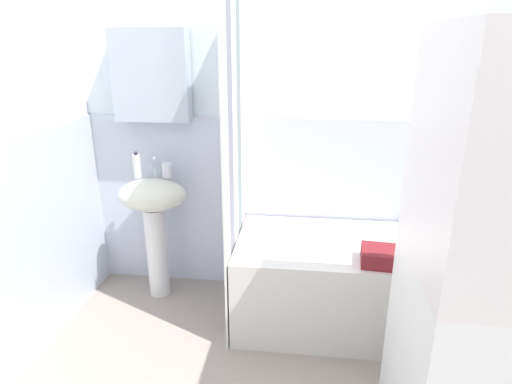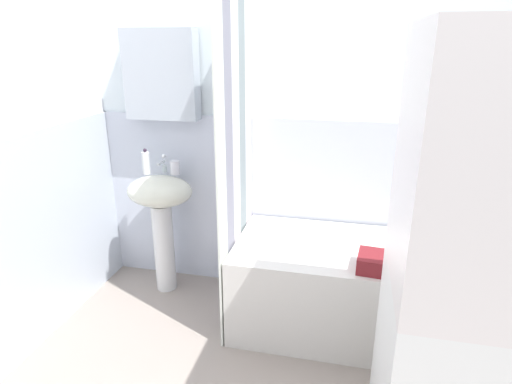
# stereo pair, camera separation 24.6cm
# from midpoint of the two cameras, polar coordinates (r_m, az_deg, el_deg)

# --- Properties ---
(wall_back_tiled) EXTENTS (3.60, 0.18, 2.40)m
(wall_back_tiled) POSITION_cam_midpoint_polar(r_m,az_deg,el_deg) (2.77, 10.95, 8.17)
(wall_back_tiled) COLOR white
(wall_back_tiled) RESTS_ON ground_plane
(wall_left_tiled) EXTENTS (0.07, 1.81, 2.40)m
(wall_left_tiled) POSITION_cam_midpoint_polar(r_m,az_deg,el_deg) (2.47, -27.93, 4.39)
(wall_left_tiled) COLOR white
(wall_left_tiled) RESTS_ON ground_plane
(sink) EXTENTS (0.44, 0.34, 0.83)m
(sink) POSITION_cam_midpoint_polar(r_m,az_deg,el_deg) (2.91, -10.13, -2.15)
(sink) COLOR silver
(sink) RESTS_ON ground_plane
(faucet) EXTENTS (0.03, 0.12, 0.12)m
(faucet) POSITION_cam_midpoint_polar(r_m,az_deg,el_deg) (2.90, -9.83, 3.61)
(faucet) COLOR silver
(faucet) RESTS_ON sink
(soap_dispenser) EXTENTS (0.05, 0.05, 0.17)m
(soap_dispenser) POSITION_cam_midpoint_polar(r_m,az_deg,el_deg) (2.90, -12.03, 3.80)
(soap_dispenser) COLOR white
(soap_dispenser) RESTS_ON sink
(toothbrush_cup) EXTENTS (0.06, 0.06, 0.09)m
(toothbrush_cup) POSITION_cam_midpoint_polar(r_m,az_deg,el_deg) (2.87, -8.30, 3.19)
(toothbrush_cup) COLOR white
(toothbrush_cup) RESTS_ON sink
(bathtub) EXTENTS (1.42, 0.71, 0.53)m
(bathtub) POSITION_cam_midpoint_polar(r_m,az_deg,el_deg) (2.71, 15.63, -12.29)
(bathtub) COLOR silver
(bathtub) RESTS_ON ground_plane
(shower_curtain) EXTENTS (0.01, 0.71, 2.00)m
(shower_curtain) POSITION_cam_midpoint_polar(r_m,az_deg,el_deg) (2.47, 0.15, 3.88)
(shower_curtain) COLOR white
(shower_curtain) RESTS_ON ground_plane
(conditioner_bottle) EXTENTS (0.06, 0.06, 0.23)m
(conditioner_bottle) POSITION_cam_midpoint_polar(r_m,az_deg,el_deg) (2.91, 28.22, -3.43)
(conditioner_bottle) COLOR gold
(conditioner_bottle) RESTS_ON bathtub
(lotion_bottle) EXTENTS (0.05, 0.05, 0.15)m
(lotion_bottle) POSITION_cam_midpoint_polar(r_m,az_deg,el_deg) (2.91, 25.91, -3.97)
(lotion_bottle) COLOR #285497
(lotion_bottle) RESTS_ON bathtub
(shampoo_bottle) EXTENTS (0.05, 0.05, 0.16)m
(shampoo_bottle) POSITION_cam_midpoint_polar(r_m,az_deg,el_deg) (2.89, 23.86, -3.69)
(shampoo_bottle) COLOR #2C2C2B
(shampoo_bottle) RESTS_ON bathtub
(towel_folded) EXTENTS (0.26, 0.21, 0.08)m
(towel_folded) POSITION_cam_midpoint_polar(r_m,az_deg,el_deg) (2.37, 19.21, -8.97)
(towel_folded) COLOR maroon
(towel_folded) RESTS_ON bathtub
(washer_dryer_stack) EXTENTS (0.61, 0.64, 1.72)m
(washer_dryer_stack) POSITION_cam_midpoint_polar(r_m,az_deg,el_deg) (1.75, 31.54, -10.96)
(washer_dryer_stack) COLOR white
(washer_dryer_stack) RESTS_ON ground_plane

